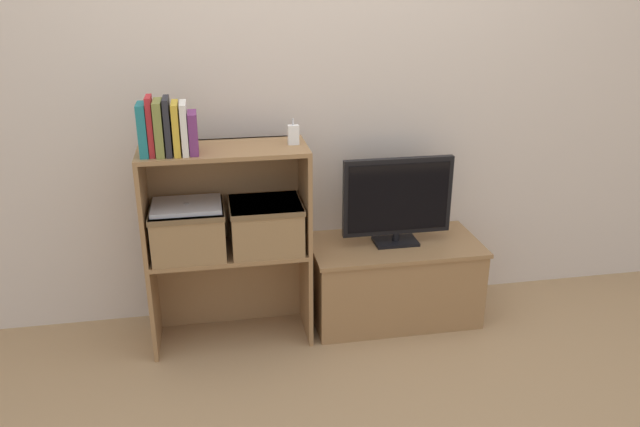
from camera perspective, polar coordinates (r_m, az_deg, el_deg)
ground_plane at (r=3.14m, az=0.56°, el=-11.92°), size 16.00×16.00×0.00m
wall_back at (r=3.13m, az=-1.02°, el=11.73°), size 10.00×0.05×2.40m
tv_stand at (r=3.30m, az=6.74°, el=-6.03°), size 0.87×0.45×0.42m
tv at (r=3.12m, az=7.10°, el=1.31°), size 0.55×0.14×0.45m
bookshelf_lower_tier at (r=3.14m, az=-8.21°, el=-5.75°), size 0.76×0.33×0.48m
bookshelf_upper_tier at (r=2.96m, az=-8.71°, el=2.76°), size 0.76×0.33×0.50m
book_teal at (r=2.77m, az=-15.89°, el=7.38°), size 0.04×0.13×0.22m
book_crimson at (r=2.76m, az=-15.23°, el=7.72°), size 0.02×0.12×0.25m
book_olive at (r=2.76m, az=-14.50°, el=7.58°), size 0.04×0.15×0.23m
book_charcoal at (r=2.76m, az=-13.75°, el=7.75°), size 0.02×0.15×0.25m
book_mustard at (r=2.76m, az=-13.02°, el=7.59°), size 0.03×0.15×0.22m
book_ivory at (r=2.75m, az=-12.29°, el=7.63°), size 0.03×0.15×0.22m
book_plum at (r=2.76m, az=-11.52°, el=7.24°), size 0.04×0.13×0.18m
baby_monitor at (r=2.86m, az=-2.45°, el=7.22°), size 0.05×0.04×0.12m
storage_basket_left at (r=2.95m, az=-11.94°, el=-1.37°), size 0.34×0.30×0.23m
storage_basket_right at (r=2.96m, az=-4.97°, el=-0.91°), size 0.34×0.30×0.23m
laptop at (r=2.91m, az=-12.11°, el=0.71°), size 0.31×0.24×0.02m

